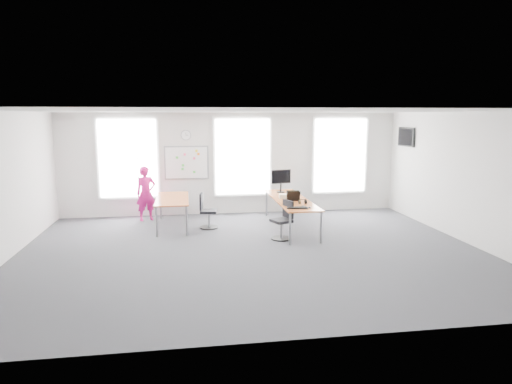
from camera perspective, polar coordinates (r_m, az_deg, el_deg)
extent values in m
plane|color=#2B2A30|center=(9.96, -0.51, -7.43)|extent=(10.00, 10.00, 0.00)
plane|color=silver|center=(9.53, -0.54, 10.10)|extent=(10.00, 10.00, 0.00)
plane|color=silver|center=(13.57, -2.95, 3.57)|extent=(10.00, 0.00, 10.00)
plane|color=silver|center=(5.77, 5.20, -4.59)|extent=(10.00, 0.00, 10.00)
plane|color=silver|center=(11.47, 25.05, 1.59)|extent=(0.00, 10.00, 10.00)
cube|color=silver|center=(13.56, -15.70, 4.07)|extent=(1.60, 0.06, 2.20)
cube|color=silver|center=(13.56, -1.68, 4.42)|extent=(1.60, 0.06, 2.20)
cube|color=silver|center=(14.24, 10.42, 4.51)|extent=(1.60, 0.06, 2.20)
cube|color=#B36522|center=(11.85, 4.35, -0.95)|extent=(0.85, 3.18, 0.03)
cylinder|color=gray|center=(10.39, 4.28, -4.62)|extent=(0.05, 0.05, 0.74)
cylinder|color=gray|center=(10.58, 8.13, -4.44)|extent=(0.05, 0.05, 0.74)
cylinder|color=gray|center=(13.32, 1.32, -1.45)|extent=(0.05, 0.05, 0.74)
cylinder|color=gray|center=(13.46, 4.37, -1.35)|extent=(0.05, 0.05, 0.74)
cube|color=#B36522|center=(12.18, -10.42, -0.82)|extent=(0.84, 2.10, 0.03)
cylinder|color=gray|center=(11.30, -12.32, -3.67)|extent=(0.05, 0.05, 0.74)
cylinder|color=gray|center=(11.28, -8.66, -3.59)|extent=(0.05, 0.05, 0.74)
cylinder|color=gray|center=(13.24, -11.81, -1.73)|extent=(0.05, 0.05, 0.74)
cylinder|color=gray|center=(13.22, -8.69, -1.65)|extent=(0.05, 0.05, 0.74)
cylinder|color=black|center=(10.94, 3.17, -5.81)|extent=(0.49, 0.49, 0.03)
cylinder|color=gray|center=(10.89, 3.18, -4.73)|extent=(0.06, 0.06, 0.40)
cube|color=black|center=(10.83, 3.19, -3.61)|extent=(0.54, 0.54, 0.07)
cube|color=black|center=(10.88, 4.03, -2.13)|extent=(0.20, 0.39, 0.43)
cylinder|color=black|center=(12.05, -5.89, -4.41)|extent=(0.49, 0.49, 0.03)
cylinder|color=gray|center=(12.00, -5.91, -3.43)|extent=(0.06, 0.06, 0.40)
cube|color=black|center=(11.95, -5.92, -2.42)|extent=(0.48, 0.48, 0.07)
cube|color=black|center=(11.93, -6.84, -1.17)|extent=(0.11, 0.40, 0.42)
imported|color=#C1136D|center=(13.08, -13.59, -0.17)|extent=(0.65, 0.54, 1.53)
cube|color=white|center=(13.47, -8.67, 3.64)|extent=(1.20, 0.03, 0.90)
cylinder|color=gray|center=(13.41, -8.76, 7.04)|extent=(0.30, 0.04, 0.30)
cube|color=black|center=(13.96, 18.27, 6.56)|extent=(0.06, 0.90, 0.55)
cube|color=black|center=(10.64, 5.19, -2.00)|extent=(0.52, 0.28, 0.02)
ellipsoid|color=black|center=(10.69, 6.71, -1.94)|extent=(0.08, 0.11, 0.04)
cylinder|color=black|center=(10.94, 5.87, -1.74)|extent=(0.09, 0.09, 0.01)
cylinder|color=black|center=(11.19, 5.47, -1.24)|extent=(0.04, 0.10, 0.10)
cylinder|color=black|center=(11.23, 6.23, -1.22)|extent=(0.04, 0.10, 0.10)
cylinder|color=gold|center=(11.19, 5.47, -1.24)|extent=(0.01, 0.11, 0.11)
cube|color=black|center=(11.20, 5.85, -0.95)|extent=(0.18, 0.02, 0.02)
cube|color=black|center=(11.57, 4.64, -0.45)|extent=(0.33, 0.11, 0.27)
cube|color=#FF7500|center=(11.49, 4.72, -0.56)|extent=(0.31, 0.12, 0.24)
cube|color=black|center=(11.48, 4.74, -0.53)|extent=(0.33, 0.12, 0.26)
cube|color=beige|center=(11.96, 3.64, -0.51)|extent=(0.33, 0.26, 0.10)
cylinder|color=black|center=(12.84, 3.10, 0.00)|extent=(0.24, 0.24, 0.02)
cylinder|color=black|center=(12.82, 3.11, 0.52)|extent=(0.05, 0.05, 0.24)
cube|color=black|center=(12.76, 3.14, 1.94)|extent=(0.58, 0.15, 0.39)
cube|color=black|center=(12.73, 3.16, 1.92)|extent=(0.53, 0.11, 0.34)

